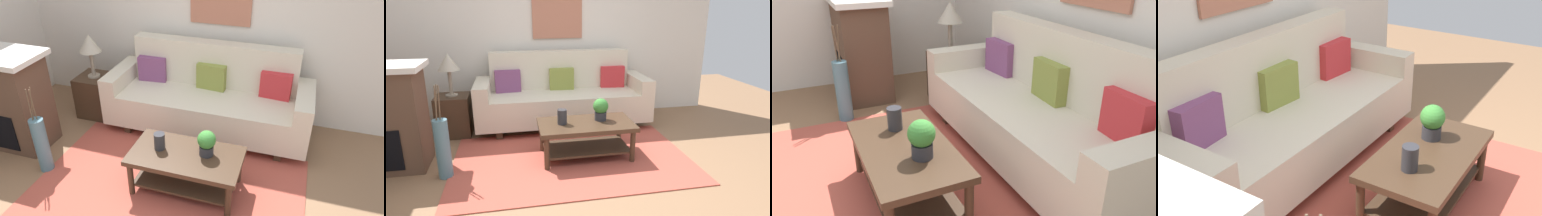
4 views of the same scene
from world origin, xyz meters
TOP-DOWN VIEW (x-y plane):
  - wall_back at (0.00, 2.23)m, footprint 5.21×0.10m
  - area_rug at (0.00, 0.50)m, footprint 2.71×1.73m
  - couch at (0.08, 1.69)m, footprint 2.47×0.84m
  - throw_pillow_plum at (-0.70, 1.82)m, footprint 0.37×0.16m
  - throw_pillow_olive at (0.08, 1.82)m, footprint 0.37×0.15m
  - throw_pillow_crimson at (0.87, 1.82)m, footprint 0.37×0.15m
  - coffee_table at (0.18, 0.56)m, footprint 1.10×0.60m
  - tabletop_vase at (-0.10, 0.57)m, footprint 0.11×0.11m
  - potted_plant_tabletop at (0.36, 0.62)m, footprint 0.18×0.18m
  - side_table at (-1.45, 1.60)m, footprint 0.44×0.44m
  - table_lamp at (-1.45, 1.60)m, footprint 0.28×0.28m
  - fireplace at (-2.06, 0.71)m, footprint 1.02×0.58m
  - floor_vase at (-1.38, 0.37)m, footprint 0.15×0.15m
  - floor_vase_branch_a at (-1.36, 0.37)m, footprint 0.04×0.04m
  - floor_vase_branch_b at (-1.39, 0.39)m, footprint 0.05×0.04m
  - floor_vase_branch_c at (-1.39, 0.35)m, footprint 0.03×0.02m

SIDE VIEW (x-z plane):
  - area_rug at x=0.00m, z-range 0.00..0.01m
  - side_table at x=-1.45m, z-range 0.00..0.56m
  - coffee_table at x=0.18m, z-range 0.10..0.53m
  - floor_vase at x=-1.38m, z-range 0.00..0.64m
  - couch at x=0.08m, z-range -0.11..0.97m
  - tabletop_vase at x=-0.10m, z-range 0.43..0.60m
  - potted_plant_tabletop at x=0.36m, z-range 0.44..0.70m
  - fireplace at x=-2.06m, z-range 0.01..1.17m
  - throw_pillow_plum at x=-0.70m, z-range 0.52..0.84m
  - throw_pillow_olive at x=0.08m, z-range 0.52..0.84m
  - throw_pillow_crimson at x=0.87m, z-range 0.52..0.84m
  - floor_vase_branch_a at x=-1.36m, z-range 0.64..1.00m
  - floor_vase_branch_b at x=-1.39m, z-range 0.64..1.00m
  - floor_vase_branch_c at x=-1.39m, z-range 0.64..1.00m
  - table_lamp at x=-1.45m, z-range 0.71..1.28m
  - wall_back at x=0.00m, z-range 0.00..2.70m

